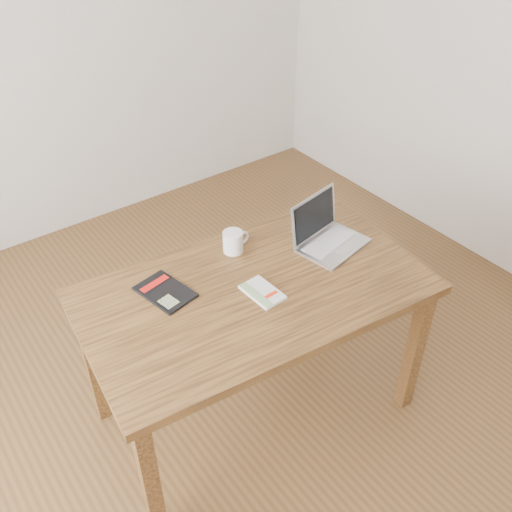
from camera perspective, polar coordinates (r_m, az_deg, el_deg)
room at (r=1.82m, az=-4.97°, el=8.69°), size 4.04×4.04×2.70m
desk at (r=2.32m, az=-0.11°, el=-4.89°), size 1.44×0.92×0.75m
white_guidebook at (r=2.23m, az=0.65°, el=-3.66°), size 0.12×0.18×0.02m
black_guidebook at (r=2.26m, az=-9.08°, el=-3.56°), size 0.19×0.25×0.01m
laptop at (r=2.49m, az=7.03°, el=2.17°), size 0.33×0.29×0.21m
coffee_mug at (r=2.43m, az=-2.25°, el=1.49°), size 0.13×0.09×0.09m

